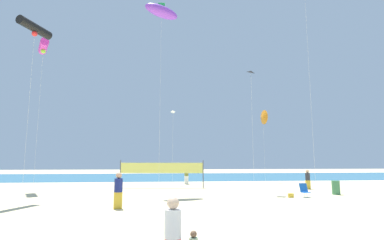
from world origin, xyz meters
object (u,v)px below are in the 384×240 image
at_px(kite_magenta_tube, 43,47).
at_px(beachgoer_navy_shirt, 118,189).
at_px(kite_black_tube, 35,28).
at_px(trash_barrel, 336,188).
at_px(volleyball_net, 161,169).
at_px(mother_figure, 173,232).
at_px(kite_violet_inflatable, 161,12).
at_px(kite_orange_delta, 263,117).
at_px(beachgoer_charcoal_shirt, 308,179).
at_px(beach_handbag, 291,195).
at_px(beachgoer_olive_shirt, 186,174).
at_px(kite_white_diamond, 173,114).
at_px(kite_black_diamond, 251,73).
at_px(folding_beach_chair, 304,190).

bearing_deg(kite_magenta_tube, beachgoer_navy_shirt, -49.40).
bearing_deg(kite_black_tube, trash_barrel, 3.09).
bearing_deg(volleyball_net, mother_figure, -88.49).
distance_m(mother_figure, kite_violet_inflatable, 20.65).
xyz_separation_m(kite_orange_delta, kite_violet_inflatable, (-11.55, -9.52, 7.16)).
height_order(beachgoer_charcoal_shirt, kite_black_tube, kite_black_tube).
height_order(beachgoer_navy_shirt, beach_handbag, beachgoer_navy_shirt).
xyz_separation_m(beachgoer_olive_shirt, kite_white_diamond, (-1.42, -0.03, 6.17)).
distance_m(beachgoer_olive_shirt, trash_barrel, 13.83).
height_order(beachgoer_olive_shirt, kite_violet_inflatable, kite_violet_inflatable).
height_order(trash_barrel, kite_magenta_tube, kite_magenta_tube).
bearing_deg(kite_violet_inflatable, kite_magenta_tube, 165.50).
bearing_deg(beachgoer_charcoal_shirt, kite_violet_inflatable, 60.32).
relative_size(kite_orange_delta, kite_white_diamond, 1.08).
height_order(kite_violet_inflatable, kite_black_diamond, kite_violet_inflatable).
distance_m(beachgoer_olive_shirt, kite_magenta_tube, 17.57).
xyz_separation_m(trash_barrel, kite_violet_inflatable, (-12.57, 2.29, 13.95)).
relative_size(beachgoer_charcoal_shirt, volleyball_net, 0.22).
xyz_separation_m(beach_handbag, kite_black_diamond, (-1.51, 2.94, 9.13)).
distance_m(beachgoer_navy_shirt, kite_violet_inflatable, 15.29).
distance_m(kite_magenta_tube, kite_black_diamond, 17.81).
distance_m(volleyball_net, kite_black_tube, 14.38).
relative_size(mother_figure, beach_handbag, 4.88).
xyz_separation_m(folding_beach_chair, kite_white_diamond, (-8.48, 10.70, 6.67)).
xyz_separation_m(beachgoer_navy_shirt, kite_black_diamond, (9.03, 6.34, 8.30)).
distance_m(kite_violet_inflatable, kite_magenta_tube, 10.72).
xyz_separation_m(kite_black_tube, kite_magenta_tube, (-1.95, 6.04, 1.12)).
relative_size(mother_figure, beachgoer_charcoal_shirt, 1.00).
bearing_deg(kite_white_diamond, volleyball_net, -106.28).
distance_m(beachgoer_navy_shirt, beach_handbag, 11.10).
xyz_separation_m(beachgoer_navy_shirt, beach_handbag, (10.54, 3.40, -0.83)).
distance_m(volleyball_net, kite_violet_inflatable, 13.31).
relative_size(volleyball_net, kite_magenta_tube, 0.59).
xyz_separation_m(beachgoer_navy_shirt, kite_violet_inflatable, (1.89, 7.00, 13.46)).
height_order(beachgoer_olive_shirt, folding_beach_chair, beachgoer_olive_shirt).
bearing_deg(volleyball_net, kite_orange_delta, 27.22).
bearing_deg(volleyball_net, kite_violet_inflatable, -92.20).
bearing_deg(folding_beach_chair, mother_figure, -142.60).
height_order(beachgoer_navy_shirt, beachgoer_charcoal_shirt, beachgoer_navy_shirt).
distance_m(trash_barrel, kite_white_diamond, 16.28).
height_order(beachgoer_navy_shirt, kite_orange_delta, kite_orange_delta).
distance_m(trash_barrel, beach_handbag, 4.15).
xyz_separation_m(mother_figure, beachgoer_olive_shirt, (1.97, 22.86, 0.10)).
distance_m(mother_figure, trash_barrel, 17.84).
bearing_deg(kite_black_tube, beachgoer_charcoal_shirt, 13.29).
height_order(beach_handbag, kite_magenta_tube, kite_magenta_tube).
relative_size(kite_white_diamond, kite_black_diamond, 0.79).
distance_m(kite_white_diamond, kite_black_diamond, 10.13).
relative_size(beachgoer_charcoal_shirt, kite_white_diamond, 0.22).
relative_size(beach_handbag, kite_orange_delta, 0.04).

